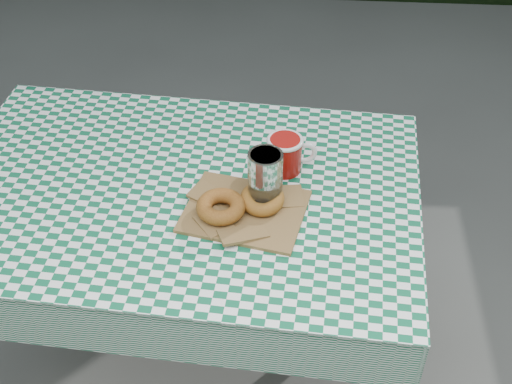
# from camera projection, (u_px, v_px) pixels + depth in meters

# --- Properties ---
(table) EXTENTS (1.19, 0.83, 0.75)m
(table) POSITION_uv_depth(u_px,v_px,m) (190.00, 291.00, 1.89)
(table) COLOR #58331E
(table) RESTS_ON ground
(tablecloth) EXTENTS (1.21, 0.86, 0.01)m
(tablecloth) POSITION_uv_depth(u_px,v_px,m) (180.00, 189.00, 1.64)
(tablecloth) COLOR #0D5736
(tablecloth) RESTS_ON table
(paper_bag) EXTENTS (0.31, 0.27, 0.01)m
(paper_bag) POSITION_uv_depth(u_px,v_px,m) (245.00, 210.00, 1.57)
(paper_bag) COLOR olive
(paper_bag) RESTS_ON tablecloth
(bagel_front) EXTENTS (0.12, 0.12, 0.04)m
(bagel_front) POSITION_uv_depth(u_px,v_px,m) (221.00, 207.00, 1.54)
(bagel_front) COLOR #9D6820
(bagel_front) RESTS_ON paper_bag
(bagel_back) EXTENTS (0.11, 0.11, 0.03)m
(bagel_back) POSITION_uv_depth(u_px,v_px,m) (262.00, 198.00, 1.57)
(bagel_back) COLOR olive
(bagel_back) RESTS_ON paper_bag
(coffee_mug) EXTENTS (0.20, 0.20, 0.09)m
(coffee_mug) POSITION_uv_depth(u_px,v_px,m) (285.00, 155.00, 1.66)
(coffee_mug) COLOR maroon
(coffee_mug) RESTS_ON tablecloth
(drinking_glass) EXTENTS (0.10, 0.10, 0.15)m
(drinking_glass) POSITION_uv_depth(u_px,v_px,m) (265.00, 180.00, 1.55)
(drinking_glass) COLOR white
(drinking_glass) RESTS_ON tablecloth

